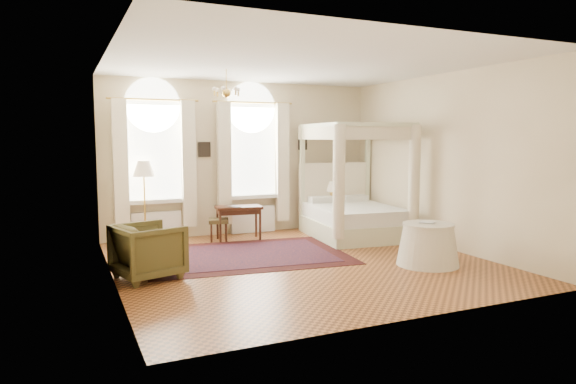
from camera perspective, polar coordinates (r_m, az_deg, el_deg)
name	(u,v)px	position (r m, az deg, el deg)	size (l,w,h in m)	color
ground	(301,262)	(8.75, 1.44, -7.80)	(6.00, 6.00, 0.00)	#AC6532
room_walls	(301,145)	(8.49, 1.48, 5.28)	(6.00, 6.00, 6.00)	beige
window_left	(155,168)	(10.70, -14.55, 2.60)	(1.62, 0.27, 3.29)	white
window_right	(253,166)	(11.24, -3.92, 2.94)	(1.62, 0.27, 3.29)	white
chandelier	(226,92)	(9.32, -6.86, 11.01)	(0.51, 0.45, 0.50)	gold
wall_pictures	(246,147)	(11.28, -4.65, 4.99)	(2.54, 0.03, 0.39)	black
canopy_bed	(354,212)	(10.93, 7.39, -2.17)	(2.01, 2.38, 2.39)	beige
nightstand	(333,214)	(12.00, 5.07, -2.41)	(0.47, 0.43, 0.67)	#381A0F
nightstand_lamp	(332,188)	(11.79, 4.88, 0.48)	(0.29, 0.29, 0.43)	gold
writing_desk	(239,211)	(10.59, -5.51, -2.11)	(0.99, 0.60, 0.70)	#381A0F
laptop	(233,206)	(10.48, -6.15, -1.57)	(0.36, 0.23, 0.03)	black
stool	(219,223)	(10.55, -7.72, -3.39)	(0.48, 0.48, 0.45)	#43381D
armchair	(148,251)	(7.95, -15.25, -6.34)	(0.89, 0.91, 0.83)	#473F1E
coffee_table	(158,248)	(8.20, -14.23, -6.10)	(0.71, 0.56, 0.44)	silver
floor_lamp	(144,173)	(10.50, -15.73, 2.05)	(0.42, 0.42, 1.65)	gold
oriental_rug	(246,255)	(9.27, -4.67, -6.98)	(3.77, 2.89, 0.01)	#3E0E0F
side_table	(428,245)	(8.80, 15.28, -5.65)	(1.02, 1.02, 0.69)	white
book	(426,223)	(8.67, 15.04, -3.37)	(0.18, 0.24, 0.02)	black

